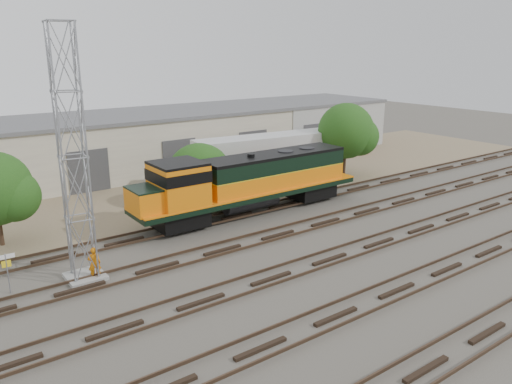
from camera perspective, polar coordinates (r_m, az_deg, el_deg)
ground at (r=29.57m, az=4.33°, el=-5.90°), size 140.00×140.00×0.00m
dirt_strip at (r=41.50m, az=-9.18°, el=0.46°), size 80.00×16.00×0.02m
tracks at (r=27.51m, az=8.41°, el=-7.59°), size 80.00×20.40×0.28m
warehouse at (r=48.03m, az=-13.65°, el=5.58°), size 58.40×10.40×5.30m
locomotive at (r=33.86m, az=-0.99°, el=1.23°), size 17.11×3.00×4.11m
signal_tower at (r=24.81m, az=-20.13°, el=3.24°), size 1.80×1.80×12.21m
sign_post at (r=25.96m, az=-26.61°, el=-7.57°), size 0.81×0.06×1.98m
worker at (r=26.09m, az=-17.99°, el=-7.77°), size 0.70×0.55×1.70m
semi_trailer at (r=42.29m, az=1.94°, el=4.52°), size 13.47×4.02×4.08m
dumpster_blue at (r=52.10m, az=6.65°, el=4.60°), size 2.02×1.96×1.50m
dumpster_red at (r=55.44m, az=11.52°, el=5.02°), size 1.75×1.67×1.40m
tree_mid at (r=36.20m, az=-5.96°, el=1.56°), size 5.10×4.86×4.86m
tree_east at (r=44.53m, az=10.62°, el=6.72°), size 5.09×4.85×6.55m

